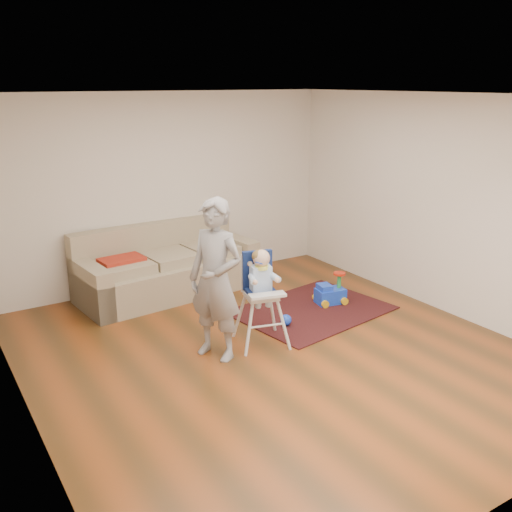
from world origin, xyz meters
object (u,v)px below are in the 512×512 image
ride_on_toy (331,288)px  high_chair (261,299)px  adult (216,280)px  sofa (168,261)px  toy_ball (286,320)px  side_table (97,286)px

ride_on_toy → high_chair: bearing=-149.3°
ride_on_toy → adult: (-1.97, -0.51, 0.64)m
sofa → toy_ball: (0.73, -1.78, -0.39)m
sofa → adult: size_ratio=1.46×
toy_ball → high_chair: 0.70m
toy_ball → high_chair: size_ratio=0.12×
sofa → side_table: 0.99m
adult → sofa: bearing=144.2°
sofa → side_table: sofa is taller
sofa → adult: (-0.33, -2.00, 0.39)m
side_table → ride_on_toy: side_table is taller
ride_on_toy → toy_ball: (-0.91, -0.28, -0.14)m
ride_on_toy → sofa: bearing=148.7°
side_table → high_chair: high_chair is taller
side_table → high_chair: 2.48m
side_table → adult: (0.62, -2.16, 0.62)m
ride_on_toy → high_chair: size_ratio=0.37×
sofa → high_chair: (0.23, -2.00, 0.06)m
side_table → high_chair: size_ratio=0.43×
side_table → toy_ball: bearing=-49.1°
sofa → toy_ball: sofa is taller
ride_on_toy → toy_ball: ride_on_toy is taller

